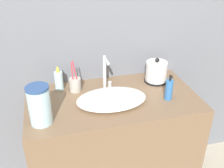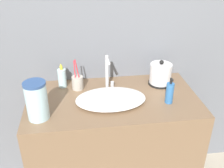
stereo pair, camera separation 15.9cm
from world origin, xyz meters
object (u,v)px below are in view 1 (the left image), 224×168
(shampoo_bottle, at_px, (59,80))
(water_pitcher, at_px, (40,105))
(toothbrush_cup, at_px, (75,84))
(lotion_bottle, at_px, (169,90))
(electric_kettle, at_px, (156,73))
(faucet, at_px, (106,72))

(shampoo_bottle, distance_m, water_pitcher, 0.36)
(water_pitcher, bearing_deg, toothbrush_cup, 53.48)
(lotion_bottle, bearing_deg, electric_kettle, 86.12)
(faucet, relative_size, electric_kettle, 1.30)
(lotion_bottle, bearing_deg, water_pitcher, -176.13)
(electric_kettle, distance_m, lotion_bottle, 0.24)
(faucet, bearing_deg, water_pitcher, -146.46)
(faucet, distance_m, water_pitcher, 0.51)
(toothbrush_cup, bearing_deg, electric_kettle, -0.95)
(faucet, height_order, shampoo_bottle, faucet)
(lotion_bottle, distance_m, shampoo_bottle, 0.71)
(electric_kettle, bearing_deg, lotion_bottle, -93.88)
(shampoo_bottle, bearing_deg, toothbrush_cup, -22.59)
(electric_kettle, relative_size, water_pitcher, 0.80)
(electric_kettle, height_order, toothbrush_cup, toothbrush_cup)
(electric_kettle, relative_size, shampoo_bottle, 1.03)
(toothbrush_cup, relative_size, lotion_bottle, 1.32)
(faucet, bearing_deg, shampoo_bottle, 168.46)
(toothbrush_cup, xyz_separation_m, lotion_bottle, (0.54, -0.25, 0.02))
(faucet, bearing_deg, electric_kettle, 1.65)
(water_pitcher, bearing_deg, electric_kettle, 20.35)
(faucet, xyz_separation_m, electric_kettle, (0.36, 0.01, -0.05))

